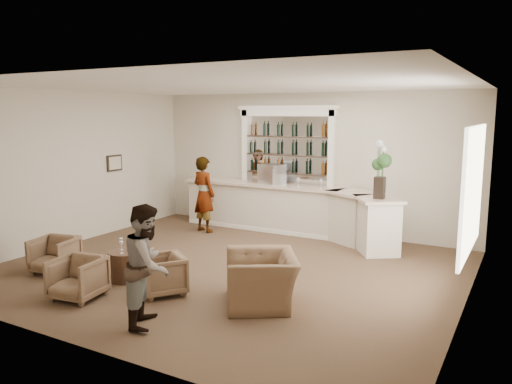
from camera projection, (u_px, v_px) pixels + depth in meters
The scene contains 19 objects.
ground at pixel (229, 269), 9.15m from camera, with size 8.00×8.00×0.00m, color brown.
room_shell at pixel (256, 139), 9.32m from camera, with size 8.04×7.02×3.32m.
bar_counter at pixel (291, 210), 11.72m from camera, with size 5.72×1.80×1.14m.
back_bar_alcove at pixel (287, 146), 12.01m from camera, with size 2.64×0.25×3.00m.
cocktail_table at pixel (126, 266), 8.52m from camera, with size 0.59×0.59×0.50m, color #502F22.
sommelier at pixel (204, 194), 11.89m from camera, with size 0.66×0.43×1.81m, color gray.
guest at pixel (147, 265), 6.66m from camera, with size 0.80×0.62×1.65m, color gray.
armchair_left at pixel (55, 255), 8.91m from camera, with size 0.68×0.70×0.64m, color brown.
armchair_center at pixel (78, 278), 7.64m from camera, with size 0.70×0.72×0.65m, color brown.
armchair_right at pixel (162, 275), 7.84m from camera, with size 0.67×0.69×0.63m, color brown.
armchair_far at pixel (261, 279), 7.42m from camera, with size 1.17×1.02×0.76m, color brown.
espresso_machine at pixel (272, 174), 11.94m from camera, with size 0.54×0.45×0.47m, color silver.
flower_vase at pixel (380, 166), 9.84m from camera, with size 0.31×0.31×1.16m.
wine_glass_bar_left at pixel (298, 182), 11.51m from camera, with size 0.07×0.07×0.21m, color white, non-canonical shape.
wine_glass_bar_right at pixel (321, 183), 11.30m from camera, with size 0.07×0.07×0.21m, color white, non-canonical shape.
wine_glass_tbl_a at pixel (121, 244), 8.55m from camera, with size 0.07×0.07×0.21m, color white, non-canonical shape.
wine_glass_tbl_b at pixel (133, 245), 8.48m from camera, with size 0.07×0.07×0.21m, color white, non-canonical shape.
wine_glass_tbl_c at pixel (121, 248), 8.33m from camera, with size 0.07×0.07×0.21m, color white, non-canonical shape.
napkin_holder at pixel (130, 246), 8.60m from camera, with size 0.08×0.08×0.12m, color white.
Camera 1 is at (4.73, -7.46, 2.84)m, focal length 35.00 mm.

